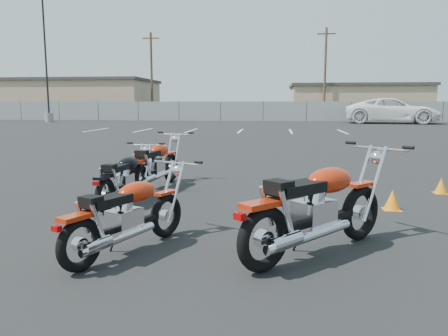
# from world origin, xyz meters

# --- Properties ---
(ground) EXTENTS (120.00, 120.00, 0.00)m
(ground) POSITION_xyz_m (0.00, 0.00, 0.00)
(ground) COLOR black
(ground) RESTS_ON ground
(motorcycle_front_red) EXTENTS (0.86, 2.14, 1.05)m
(motorcycle_front_red) POSITION_xyz_m (-1.31, 2.08, 0.48)
(motorcycle_front_red) COLOR black
(motorcycle_front_red) RESTS_ON ground
(motorcycle_second_black) EXTENTS (0.74, 1.93, 0.94)m
(motorcycle_second_black) POSITION_xyz_m (-1.48, 0.75, 0.43)
(motorcycle_second_black) COLOR black
(motorcycle_second_black) RESTS_ON ground
(motorcycle_third_red) EXTENTS (1.20, 1.90, 0.96)m
(motorcycle_third_red) POSITION_xyz_m (-0.63, -1.60, 0.44)
(motorcycle_third_red) COLOR black
(motorcycle_third_red) RESTS_ON ground
(motorcycle_rear_red) EXTENTS (2.00, 2.02, 1.17)m
(motorcycle_rear_red) POSITION_xyz_m (1.46, -1.43, 0.53)
(motorcycle_rear_red) COLOR black
(motorcycle_rear_red) RESTS_ON ground
(training_cone_near) EXTENTS (0.24, 0.24, 0.29)m
(training_cone_near) POSITION_xyz_m (4.08, 2.19, 0.14)
(training_cone_near) COLOR orange
(training_cone_near) RESTS_ON ground
(training_cone_far) EXTENTS (0.27, 0.27, 0.32)m
(training_cone_far) POSITION_xyz_m (2.84, 0.78, 0.16)
(training_cone_far) COLOR orange
(training_cone_far) RESTS_ON ground
(light_pole_west) EXTENTS (0.80, 0.70, 11.25)m
(light_pole_west) POSITION_xyz_m (-18.57, 30.30, 3.01)
(light_pole_west) COLOR gray
(light_pole_west) RESTS_ON ground
(chainlink_fence) EXTENTS (80.06, 0.06, 1.80)m
(chainlink_fence) POSITION_xyz_m (-0.00, 35.00, 0.90)
(chainlink_fence) COLOR gray
(chainlink_fence) RESTS_ON ground
(tan_building_west) EXTENTS (18.40, 10.40, 4.30)m
(tan_building_west) POSITION_xyz_m (-22.00, 42.00, 2.16)
(tan_building_west) COLOR tan
(tan_building_west) RESTS_ON ground
(tan_building_east) EXTENTS (14.40, 9.40, 3.70)m
(tan_building_east) POSITION_xyz_m (10.00, 44.00, 1.86)
(tan_building_east) COLOR tan
(tan_building_east) RESTS_ON ground
(utility_pole_b) EXTENTS (1.80, 0.24, 9.00)m
(utility_pole_b) POSITION_xyz_m (-12.00, 40.00, 4.69)
(utility_pole_b) COLOR #473121
(utility_pole_b) RESTS_ON ground
(utility_pole_c) EXTENTS (1.80, 0.24, 9.00)m
(utility_pole_c) POSITION_xyz_m (6.00, 39.00, 4.69)
(utility_pole_c) COLOR #473121
(utility_pole_c) RESTS_ON ground
(parking_line_stripes) EXTENTS (15.12, 4.00, 0.01)m
(parking_line_stripes) POSITION_xyz_m (-2.50, 20.00, 0.00)
(parking_line_stripes) COLOR silver
(parking_line_stripes) RESTS_ON ground
(white_van) EXTENTS (4.68, 9.05, 3.28)m
(white_van) POSITION_xyz_m (10.67, 31.26, 1.64)
(white_van) COLOR white
(white_van) RESTS_ON ground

